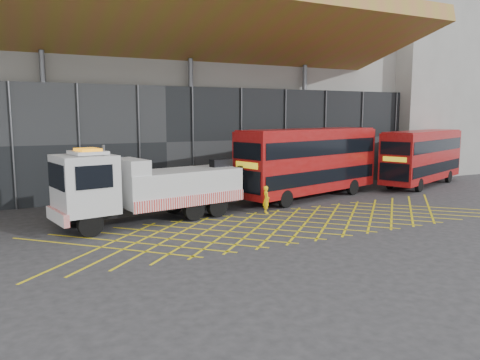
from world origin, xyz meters
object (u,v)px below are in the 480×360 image
bus_towed (309,160)px  bus_second (423,155)px  worker (266,200)px  recovery_truck (146,187)px

bus_towed → bus_second: bearing=-11.4°
bus_towed → worker: size_ratio=7.45×
recovery_truck → bus_towed: size_ratio=1.00×
recovery_truck → worker: size_ratio=7.45×
recovery_truck → bus_second: (24.67, 3.13, 0.57)m
bus_second → worker: bus_second is taller
bus_towed → worker: bearing=-164.6°
bus_towed → bus_second: 12.18m
worker → bus_towed: bearing=-47.3°
bus_towed → bus_second: bus_towed is taller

